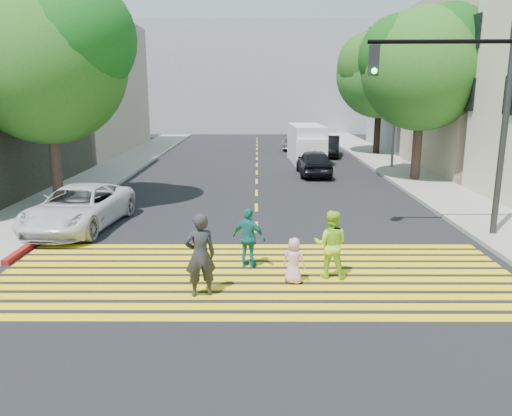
{
  "coord_description": "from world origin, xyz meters",
  "views": [
    {
      "loc": [
        0.04,
        -10.93,
        4.7
      ],
      "look_at": [
        0.0,
        3.0,
        1.4
      ],
      "focal_mm": 35.0,
      "sensor_mm": 36.0,
      "label": 1
    }
  ],
  "objects_px": {
    "pedestrian_child": "(294,261)",
    "pedestrian_extra": "(249,238)",
    "silver_car": "(296,140)",
    "white_van": "(307,145)",
    "pedestrian_woman": "(331,244)",
    "dark_car_near": "(314,162)",
    "traffic_signal": "(467,105)",
    "tree_left": "(48,55)",
    "dark_car_parked": "(328,146)",
    "white_sedan": "(79,207)",
    "tree_right_near": "(425,63)",
    "tree_right_far": "(381,69)"
  },
  "relations": [
    {
      "from": "pedestrian_extra",
      "to": "white_van",
      "type": "xyz_separation_m",
      "value": [
        3.5,
        20.16,
        0.35
      ]
    },
    {
      "from": "pedestrian_extra",
      "to": "traffic_signal",
      "type": "distance_m",
      "value": 8.06
    },
    {
      "from": "dark_car_parked",
      "to": "pedestrian_woman",
      "type": "bearing_deg",
      "value": -88.54
    },
    {
      "from": "pedestrian_woman",
      "to": "tree_left",
      "type": "bearing_deg",
      "value": -27.51
    },
    {
      "from": "pedestrian_child",
      "to": "pedestrian_extra",
      "type": "relative_size",
      "value": 0.71
    },
    {
      "from": "pedestrian_woman",
      "to": "white_sedan",
      "type": "bearing_deg",
      "value": -19.19
    },
    {
      "from": "white_van",
      "to": "tree_right_far",
      "type": "bearing_deg",
      "value": 32.83
    },
    {
      "from": "pedestrian_child",
      "to": "traffic_signal",
      "type": "relative_size",
      "value": 0.18
    },
    {
      "from": "tree_left",
      "to": "tree_right_near",
      "type": "height_order",
      "value": "tree_right_near"
    },
    {
      "from": "traffic_signal",
      "to": "tree_right_near",
      "type": "bearing_deg",
      "value": 81.04
    },
    {
      "from": "pedestrian_woman",
      "to": "traffic_signal",
      "type": "relative_size",
      "value": 0.27
    },
    {
      "from": "pedestrian_child",
      "to": "pedestrian_extra",
      "type": "height_order",
      "value": "pedestrian_extra"
    },
    {
      "from": "silver_car",
      "to": "traffic_signal",
      "type": "xyz_separation_m",
      "value": [
        3.31,
        -25.09,
        3.52
      ]
    },
    {
      "from": "pedestrian_child",
      "to": "dark_car_near",
      "type": "distance_m",
      "value": 16.35
    },
    {
      "from": "tree_right_far",
      "to": "white_van",
      "type": "height_order",
      "value": "tree_right_far"
    },
    {
      "from": "tree_left",
      "to": "dark_car_near",
      "type": "xyz_separation_m",
      "value": [
        11.28,
        7.86,
        -5.28
      ]
    },
    {
      "from": "pedestrian_woman",
      "to": "dark_car_near",
      "type": "xyz_separation_m",
      "value": [
        1.33,
        15.79,
        -0.15
      ]
    },
    {
      "from": "pedestrian_woman",
      "to": "white_van",
      "type": "distance_m",
      "value": 20.97
    },
    {
      "from": "tree_right_far",
      "to": "pedestrian_woman",
      "type": "relative_size",
      "value": 5.19
    },
    {
      "from": "tree_left",
      "to": "dark_car_near",
      "type": "relative_size",
      "value": 2.06
    },
    {
      "from": "dark_car_parked",
      "to": "tree_right_near",
      "type": "bearing_deg",
      "value": -63.15
    },
    {
      "from": "dark_car_parked",
      "to": "traffic_signal",
      "type": "relative_size",
      "value": 0.68
    },
    {
      "from": "tree_right_far",
      "to": "white_van",
      "type": "distance_m",
      "value": 8.59
    },
    {
      "from": "traffic_signal",
      "to": "pedestrian_child",
      "type": "bearing_deg",
      "value": -142.61
    },
    {
      "from": "silver_car",
      "to": "white_van",
      "type": "xyz_separation_m",
      "value": [
        0.1,
        -7.79,
        0.44
      ]
    },
    {
      "from": "white_van",
      "to": "traffic_signal",
      "type": "height_order",
      "value": "traffic_signal"
    },
    {
      "from": "tree_right_near",
      "to": "pedestrian_extra",
      "type": "xyz_separation_m",
      "value": [
        -8.65,
        -13.21,
        -5.22
      ]
    },
    {
      "from": "pedestrian_woman",
      "to": "pedestrian_extra",
      "type": "height_order",
      "value": "pedestrian_woman"
    },
    {
      "from": "white_sedan",
      "to": "dark_car_near",
      "type": "height_order",
      "value": "dark_car_near"
    },
    {
      "from": "dark_car_parked",
      "to": "traffic_signal",
      "type": "height_order",
      "value": "traffic_signal"
    },
    {
      "from": "pedestrian_extra",
      "to": "traffic_signal",
      "type": "relative_size",
      "value": 0.25
    },
    {
      "from": "pedestrian_woman",
      "to": "dark_car_near",
      "type": "distance_m",
      "value": 15.84
    },
    {
      "from": "tree_right_near",
      "to": "pedestrian_child",
      "type": "xyz_separation_m",
      "value": [
        -7.52,
        -14.37,
        -5.46
      ]
    },
    {
      "from": "tree_right_far",
      "to": "pedestrian_woman",
      "type": "height_order",
      "value": "tree_right_far"
    },
    {
      "from": "pedestrian_child",
      "to": "pedestrian_extra",
      "type": "bearing_deg",
      "value": -25.26
    },
    {
      "from": "tree_right_far",
      "to": "tree_left",
      "type": "bearing_deg",
      "value": -134.83
    },
    {
      "from": "tree_left",
      "to": "tree_right_near",
      "type": "bearing_deg",
      "value": 20.09
    },
    {
      "from": "tree_left",
      "to": "traffic_signal",
      "type": "xyz_separation_m",
      "value": [
        14.57,
        -4.31,
        -1.77
      ]
    },
    {
      "from": "tree_left",
      "to": "dark_car_near",
      "type": "height_order",
      "value": "tree_left"
    },
    {
      "from": "tree_left",
      "to": "dark_car_near",
      "type": "bearing_deg",
      "value": 34.87
    },
    {
      "from": "pedestrian_woman",
      "to": "white_sedan",
      "type": "height_order",
      "value": "pedestrian_woman"
    },
    {
      "from": "dark_car_near",
      "to": "white_sedan",
      "type": "bearing_deg",
      "value": 49.17
    },
    {
      "from": "tree_right_far",
      "to": "silver_car",
      "type": "height_order",
      "value": "tree_right_far"
    },
    {
      "from": "tree_right_near",
      "to": "white_sedan",
      "type": "height_order",
      "value": "tree_right_near"
    },
    {
      "from": "tree_right_near",
      "to": "pedestrian_extra",
      "type": "bearing_deg",
      "value": -123.21
    },
    {
      "from": "white_van",
      "to": "traffic_signal",
      "type": "xyz_separation_m",
      "value": [
        3.21,
        -17.3,
        3.08
      ]
    },
    {
      "from": "white_van",
      "to": "dark_car_parked",
      "type": "bearing_deg",
      "value": 56.8
    },
    {
      "from": "pedestrian_extra",
      "to": "dark_car_parked",
      "type": "bearing_deg",
      "value": -76.75
    },
    {
      "from": "dark_car_near",
      "to": "silver_car",
      "type": "height_order",
      "value": "dark_car_near"
    },
    {
      "from": "traffic_signal",
      "to": "dark_car_near",
      "type": "bearing_deg",
      "value": 106.76
    }
  ]
}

